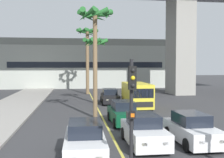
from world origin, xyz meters
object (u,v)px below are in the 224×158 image
at_px(traffic_light_median_near, 132,105).
at_px(palm_tree_mid_median, 87,43).
at_px(delivery_van, 137,95).
at_px(car_queue_third, 85,141).
at_px(palm_tree_far_median, 95,27).
at_px(car_queue_fourth, 144,131).
at_px(car_queue_second, 192,130).
at_px(palm_tree_near_median, 96,50).
at_px(car_queue_fifth, 124,113).
at_px(car_queue_front, 110,97).

bearing_deg(traffic_light_median_near, palm_tree_mid_median, 90.21).
relative_size(delivery_van, traffic_light_median_near, 1.25).
height_order(car_queue_third, palm_tree_mid_median, palm_tree_mid_median).
distance_m(delivery_van, palm_tree_far_median, 8.15).
bearing_deg(palm_tree_far_median, delivery_van, 45.46).
bearing_deg(car_queue_fourth, traffic_light_median_near, -108.58).
bearing_deg(car_queue_second, palm_tree_far_median, 119.81).
distance_m(palm_tree_near_median, palm_tree_far_median, 8.45).
xyz_separation_m(traffic_light_median_near, palm_tree_far_median, (-0.31, 12.30, 4.19)).
height_order(delivery_van, traffic_light_median_near, traffic_light_median_near).
height_order(car_queue_fourth, delivery_van, delivery_van).
relative_size(delivery_van, palm_tree_near_median, 0.75).
bearing_deg(traffic_light_median_near, car_queue_fourth, 71.42).
distance_m(delivery_van, palm_tree_mid_median, 15.63).
bearing_deg(delivery_van, traffic_light_median_near, -103.06).
xyz_separation_m(palm_tree_mid_median, palm_tree_far_median, (-0.19, -18.15, -0.23)).
relative_size(car_queue_second, palm_tree_mid_median, 0.45).
distance_m(car_queue_fourth, palm_tree_near_median, 16.77).
xyz_separation_m(car_queue_third, car_queue_fourth, (2.99, 1.51, 0.00)).
distance_m(traffic_light_median_near, palm_tree_mid_median, 30.77).
distance_m(palm_tree_near_median, palm_tree_mid_median, 9.93).
xyz_separation_m(car_queue_fifth, traffic_light_median_near, (-1.45, -9.94, 1.99)).
height_order(car_queue_fifth, palm_tree_mid_median, palm_tree_mid_median).
distance_m(car_queue_fourth, car_queue_fifth, 5.27).
bearing_deg(palm_tree_mid_median, palm_tree_near_median, -87.51).
relative_size(car_queue_front, car_queue_second, 1.00).
bearing_deg(palm_tree_near_median, car_queue_front, -15.86).
xyz_separation_m(traffic_light_median_near, palm_tree_mid_median, (-0.11, 30.45, 4.42)).
relative_size(car_queue_front, car_queue_fourth, 1.01).
height_order(palm_tree_near_median, palm_tree_mid_median, palm_tree_mid_median).
relative_size(palm_tree_near_median, palm_tree_mid_median, 0.76).
distance_m(palm_tree_mid_median, palm_tree_far_median, 18.15).
height_order(car_queue_front, palm_tree_mid_median, palm_tree_mid_median).
bearing_deg(car_queue_fifth, car_queue_front, 88.18).
height_order(car_queue_front, traffic_light_median_near, traffic_light_median_near).
height_order(car_queue_front, car_queue_third, same).
xyz_separation_m(car_queue_fourth, delivery_van, (2.26, 11.83, 0.57)).
bearing_deg(car_queue_front, delivery_van, -61.14).
relative_size(car_queue_fourth, delivery_van, 0.78).
height_order(car_queue_front, car_queue_fifth, same).
bearing_deg(delivery_van, palm_tree_far_median, -134.54).
relative_size(traffic_light_median_near, palm_tree_far_median, 0.50).
relative_size(car_queue_front, palm_tree_mid_median, 0.45).
bearing_deg(palm_tree_far_median, car_queue_fifth, -53.31).
height_order(traffic_light_median_near, palm_tree_far_median, palm_tree_far_median).
distance_m(car_queue_fifth, palm_tree_near_median, 11.85).
bearing_deg(car_queue_third, delivery_van, 68.54).
bearing_deg(palm_tree_mid_median, car_queue_front, -79.51).
bearing_deg(car_queue_fourth, car_queue_front, 89.23).
bearing_deg(car_queue_fifth, delivery_van, 70.12).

